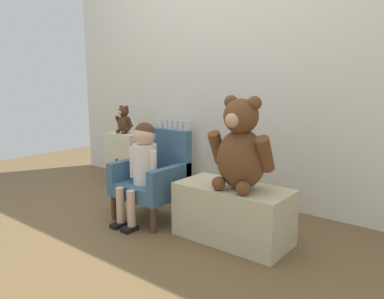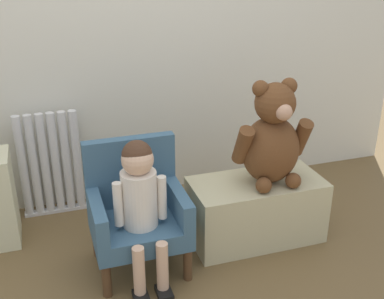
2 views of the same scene
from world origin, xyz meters
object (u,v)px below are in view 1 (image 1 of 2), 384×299
object	(u,v)px
small_dresser	(128,160)
large_teddy_bear	(241,149)
child_armchair	(154,176)
child_figure	(142,159)
small_teddy_bear	(124,121)
radiator	(174,155)
low_bench	(233,213)

from	to	relation	value
small_dresser	large_teddy_bear	size ratio (longest dim) A/B	0.92
child_armchair	child_figure	world-z (taller)	child_figure
small_dresser	child_figure	world-z (taller)	child_figure
large_teddy_bear	small_teddy_bear	size ratio (longest dim) A/B	2.20
radiator	child_armchair	size ratio (longest dim) A/B	0.99
child_armchair	child_figure	size ratio (longest dim) A/B	0.91
child_armchair	child_figure	bearing A→B (deg)	-90.00
child_figure	small_teddy_bear	world-z (taller)	small_teddy_bear
radiator	large_teddy_bear	bearing A→B (deg)	-30.51
child_armchair	small_teddy_bear	world-z (taller)	small_teddy_bear
radiator	low_bench	world-z (taller)	radiator
child_figure	small_teddy_bear	size ratio (longest dim) A/B	2.79
small_teddy_bear	low_bench	bearing A→B (deg)	-15.04
large_teddy_bear	small_teddy_bear	xyz separation A→B (m)	(-1.49, 0.40, 0.03)
child_figure	child_armchair	bearing A→B (deg)	90.00
small_dresser	small_teddy_bear	xyz separation A→B (m)	(-0.02, -0.02, 0.37)
small_dresser	child_armchair	size ratio (longest dim) A/B	0.80
small_dresser	child_armchair	distance (m)	0.87
small_teddy_bear	child_armchair	bearing A→B (deg)	-27.82
large_teddy_bear	small_dresser	bearing A→B (deg)	163.83
radiator	large_teddy_bear	xyz separation A→B (m)	(1.10, -0.65, 0.28)
small_dresser	small_teddy_bear	size ratio (longest dim) A/B	2.02
child_armchair	large_teddy_bear	distance (m)	0.78
radiator	child_figure	distance (m)	0.86
radiator	small_teddy_bear	bearing A→B (deg)	-147.58
child_armchair	child_figure	xyz separation A→B (m)	(0.00, -0.11, 0.15)
large_teddy_bear	small_teddy_bear	bearing A→B (deg)	164.83
radiator	child_armchair	xyz separation A→B (m)	(0.38, -0.65, -0.01)
radiator	small_dresser	bearing A→B (deg)	-149.18
child_figure	low_bench	world-z (taller)	child_figure
child_figure	small_teddy_bear	distance (m)	0.94
child_armchair	small_teddy_bear	xyz separation A→B (m)	(-0.77, 0.40, 0.32)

